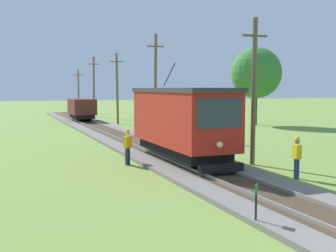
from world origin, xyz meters
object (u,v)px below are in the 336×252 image
utility_pole_far (117,88)px  track_worker (297,156)px  utility_pole_horizon (79,90)px  utility_pole_distant (94,86)px  utility_pole_mid (155,84)px  second_worker (128,145)px  red_tram (181,120)px  freight_car (82,108)px  utility_pole_near_tram (254,90)px  tree_left_near (256,73)px  trackside_signal_marker (256,203)px

utility_pole_far → track_worker: utility_pole_far is taller
utility_pole_horizon → utility_pole_distant: bearing=-90.0°
utility_pole_mid → utility_pole_far: utility_pole_mid is taller
second_worker → red_tram: bearing=43.4°
red_tram → utility_pole_horizon: bearing=86.3°
freight_car → red_tram: bearing=-90.0°
track_worker → second_worker: bearing=143.6°
utility_pole_horizon → second_worker: utility_pole_horizon is taller
utility_pole_near_tram → second_worker: size_ratio=4.04×
utility_pole_mid → tree_left_near: size_ratio=1.01×
second_worker → utility_pole_far: bearing=132.4°
second_worker → tree_left_near: (18.80, 17.43, 4.39)m
red_tram → track_worker: bearing=-59.2°
trackside_signal_marker → track_worker: 6.90m
utility_pole_distant → track_worker: 42.03m
utility_pole_near_tram → second_worker: bearing=159.2°
utility_pole_horizon → track_worker: 53.93m
freight_car → trackside_signal_marker: (-2.00, -37.95, -0.89)m
freight_car → utility_pole_horizon: 20.93m
trackside_signal_marker → tree_left_near: tree_left_near is taller
utility_pole_near_tram → utility_pole_horizon: 50.35m
red_tram → second_worker: size_ratio=4.79×
red_tram → freight_car: bearing=90.0°
utility_pole_distant → utility_pole_horizon: size_ratio=1.18×
utility_pole_far → trackside_signal_marker: utility_pole_far is taller
freight_car → utility_pole_mid: bearing=-78.4°
utility_pole_distant → trackside_signal_marker: bearing=-96.3°
track_worker → second_worker: same height
track_worker → tree_left_near: bearing=69.3°
utility_pole_mid → tree_left_near: bearing=22.6°
utility_pole_mid → second_worker: 13.75m
red_tram → second_worker: red_tram is taller
utility_pole_distant → tree_left_near: tree_left_near is taller
red_tram → utility_pole_far: (3.18, 24.63, 1.67)m
track_worker → freight_car: bearing=104.0°
utility_pole_mid → second_worker: (-5.82, -12.04, -3.16)m
utility_pole_far → utility_pole_horizon: size_ratio=1.12×
trackside_signal_marker → utility_pole_distant: bearing=83.7°
second_worker → utility_pole_near_tram: bearing=35.1°
trackside_signal_marker → second_worker: size_ratio=0.66×
utility_pole_mid → track_worker: size_ratio=4.54×
utility_pole_near_tram → trackside_signal_marker: 10.17m
red_tram → freight_car: red_tram is taller
freight_car → track_worker: (3.07, -33.27, -0.57)m
red_tram → utility_pole_near_tram: size_ratio=1.18×
red_tram → utility_pole_horizon: 48.84m
utility_pole_far → utility_pole_distant: bearing=90.0°
utility_pole_far → tree_left_near: tree_left_near is taller
utility_pole_far → track_worker: (-0.12, -29.78, -2.88)m
utility_pole_far → trackside_signal_marker: bearing=-98.5°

